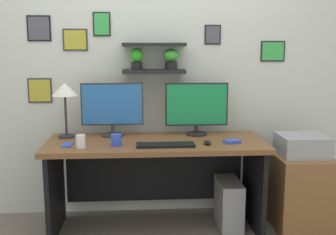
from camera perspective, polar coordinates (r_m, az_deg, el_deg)
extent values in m
plane|color=#70665B|center=(3.57, -1.60, -15.06)|extent=(8.00, 8.00, 0.00)
cube|color=silver|center=(3.67, -2.00, 7.51)|extent=(4.40, 0.04, 2.70)
cube|color=black|center=(3.55, -1.92, 6.34)|extent=(0.53, 0.20, 0.03)
cube|color=black|center=(3.55, -1.94, 9.98)|extent=(0.53, 0.20, 0.03)
cylinder|color=black|center=(3.56, 0.45, 7.16)|extent=(0.10, 0.10, 0.07)
ellipsoid|color=green|center=(3.56, 0.45, 8.56)|extent=(0.14, 0.14, 0.10)
cylinder|color=black|center=(3.55, -4.31, 7.09)|extent=(0.09, 0.09, 0.07)
ellipsoid|color=green|center=(3.55, -4.33, 8.57)|extent=(0.11, 0.11, 0.12)
cube|color=black|center=(3.74, -17.29, 11.61)|extent=(0.20, 0.02, 0.21)
cube|color=#4C4C56|center=(3.73, -17.32, 11.61)|extent=(0.17, 0.00, 0.19)
cube|color=#2D2D33|center=(3.76, -17.16, 3.57)|extent=(0.20, 0.02, 0.21)
cube|color=gold|center=(3.75, -17.19, 3.55)|extent=(0.18, 0.00, 0.19)
cube|color=black|center=(3.70, 6.15, 11.24)|extent=(0.14, 0.02, 0.17)
cube|color=#4C4C56|center=(3.69, 6.17, 11.24)|extent=(0.12, 0.00, 0.14)
cube|color=black|center=(3.83, 14.17, 8.81)|extent=(0.22, 0.02, 0.18)
cube|color=green|center=(3.82, 14.22, 8.81)|extent=(0.19, 0.00, 0.16)
cube|color=#2D2D33|center=(3.68, -12.61, 10.36)|extent=(0.21, 0.02, 0.19)
cube|color=gold|center=(3.67, -12.63, 10.36)|extent=(0.18, 0.00, 0.16)
cube|color=black|center=(3.66, -9.08, 12.55)|extent=(0.15, 0.02, 0.20)
cube|color=green|center=(3.65, -9.09, 12.56)|extent=(0.12, 0.00, 0.18)
cube|color=brown|center=(3.32, -1.66, -3.59)|extent=(1.74, 0.68, 0.04)
cube|color=black|center=(3.49, -15.21, -9.67)|extent=(0.04, 0.62, 0.71)
cube|color=black|center=(3.55, 11.70, -9.19)|extent=(0.04, 0.62, 0.71)
cube|color=black|center=(3.70, -1.83, -7.60)|extent=(1.54, 0.02, 0.50)
cylinder|color=#2D2D33|center=(3.52, -7.58, -2.41)|extent=(0.18, 0.18, 0.02)
cylinder|color=#2D2D33|center=(3.51, -7.60, -1.57)|extent=(0.03, 0.03, 0.09)
cube|color=#2D2D33|center=(3.49, -7.67, 1.83)|extent=(0.52, 0.02, 0.35)
cube|color=#2866B2|center=(3.47, -7.69, 1.80)|extent=(0.49, 0.00, 0.33)
cylinder|color=black|center=(3.55, 3.93, -2.25)|extent=(0.18, 0.18, 0.02)
cylinder|color=black|center=(3.54, 3.93, -1.52)|extent=(0.03, 0.03, 0.08)
cube|color=black|center=(3.51, 3.95, 1.82)|extent=(0.53, 0.02, 0.36)
cube|color=#198C4C|center=(3.50, 3.98, 1.79)|extent=(0.51, 0.00, 0.34)
cube|color=black|center=(3.15, -0.35, -3.79)|extent=(0.44, 0.14, 0.02)
ellipsoid|color=black|center=(3.21, 5.45, -3.47)|extent=(0.06, 0.09, 0.03)
cylinder|color=#2D2D33|center=(3.54, -13.74, -2.51)|extent=(0.13, 0.13, 0.02)
cylinder|color=#2D2D33|center=(3.51, -13.85, 0.27)|extent=(0.02, 0.02, 0.33)
cone|color=white|center=(3.48, -14.00, 3.80)|extent=(0.21, 0.21, 0.11)
cube|color=blue|center=(3.27, -13.64, -3.64)|extent=(0.08, 0.14, 0.01)
cylinder|color=blue|center=(3.18, -7.12, -3.10)|extent=(0.08, 0.08, 0.09)
cylinder|color=white|center=(3.16, -11.90, -3.22)|extent=(0.07, 0.07, 0.10)
cube|color=blue|center=(3.29, 8.77, -3.28)|extent=(0.14, 0.11, 0.02)
cube|color=brown|center=(3.67, 17.63, -9.62)|extent=(0.44, 0.50, 0.62)
cube|color=#9E9EA3|center=(3.56, 17.96, -3.64)|extent=(0.38, 0.34, 0.17)
cube|color=#99999E|center=(3.59, 8.32, -11.56)|extent=(0.18, 0.40, 0.39)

